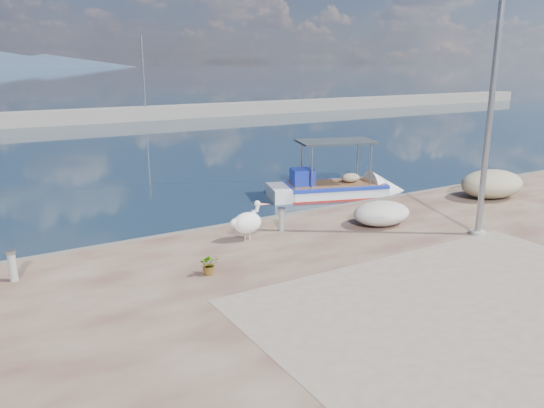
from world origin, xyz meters
The scene contains 11 objects.
ground centered at (0.00, 0.00, 0.00)m, with size 1400.00×1400.00×0.00m, color #162635.
quay_patch centered at (1.00, -3.00, 0.50)m, with size 9.00×7.00×0.01m, color gray.
breakwater centered at (0.00, 40.00, 0.60)m, with size 120.00×2.20×7.50m.
boat_right centered at (5.23, 7.74, 0.20)m, with size 5.70×3.35×2.61m.
pelican centered at (-0.99, 3.42, 1.01)m, with size 1.14×0.62×1.09m.
lamp_post centered at (4.83, 0.59, 3.80)m, with size 0.44×0.96×7.00m.
bollard_near centered at (0.25, 3.68, 0.87)m, with size 0.22×0.22×0.68m.
bollard_far centered at (-6.76, 3.65, 0.89)m, with size 0.23×0.23×0.71m.
potted_plant centered at (-2.88, 1.76, 0.75)m, with size 0.44×0.39×0.49m, color #33722D.
net_pile_d centered at (3.13, 2.67, 0.84)m, with size 1.83×1.37×0.69m, color beige.
net_pile_c centered at (8.76, 3.14, 0.99)m, with size 2.50×1.79×0.98m, color #C0B88F.
Camera 1 is at (-7.46, -8.65, 5.19)m, focal length 35.00 mm.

